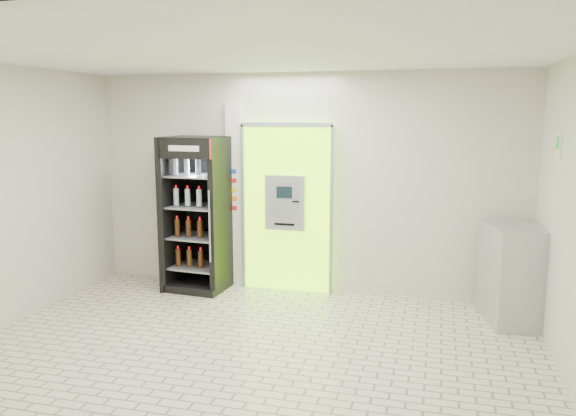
% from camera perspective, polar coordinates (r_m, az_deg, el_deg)
% --- Properties ---
extents(ground, '(6.00, 6.00, 0.00)m').
position_cam_1_polar(ground, '(5.81, -4.57, -15.36)').
color(ground, beige).
rests_on(ground, ground).
extents(room_shell, '(6.00, 6.00, 6.00)m').
position_cam_1_polar(room_shell, '(5.31, -4.83, 2.99)').
color(room_shell, beige).
rests_on(room_shell, ground).
extents(atm_assembly, '(1.30, 0.24, 2.33)m').
position_cam_1_polar(atm_assembly, '(7.74, -0.07, 0.08)').
color(atm_assembly, '#93FC0B').
rests_on(atm_assembly, ground).
extents(pillar, '(0.22, 0.11, 2.60)m').
position_cam_1_polar(pillar, '(7.99, -5.41, 1.27)').
color(pillar, silver).
rests_on(pillar, ground).
extents(beverage_cooler, '(0.85, 0.79, 2.14)m').
position_cam_1_polar(beverage_cooler, '(7.92, -9.17, -0.88)').
color(beverage_cooler, black).
rests_on(beverage_cooler, ground).
extents(steel_cabinet, '(0.77, 0.98, 1.17)m').
position_cam_1_polar(steel_cabinet, '(7.16, 21.90, -6.23)').
color(steel_cabinet, '#A4A7AB').
rests_on(steel_cabinet, ground).
extents(exit_sign, '(0.02, 0.22, 0.26)m').
position_cam_1_polar(exit_sign, '(6.47, 25.80, 5.75)').
color(exit_sign, white).
rests_on(exit_sign, room_shell).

